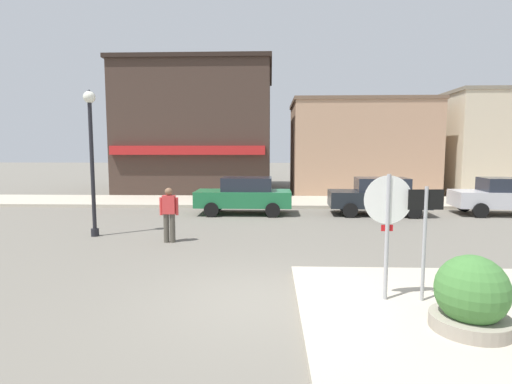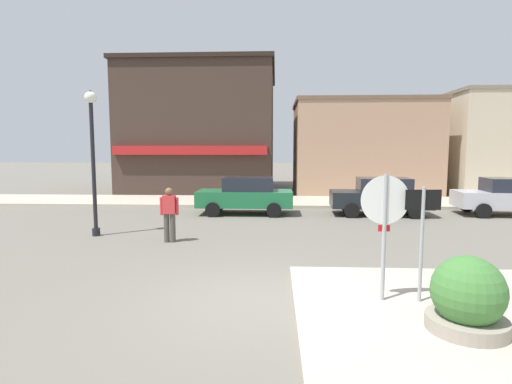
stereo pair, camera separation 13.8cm
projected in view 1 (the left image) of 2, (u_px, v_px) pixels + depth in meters
ground_plane at (261, 301)px, 7.16m from camera, size 160.00×160.00×0.00m
sidewalk_corner at (503, 317)px, 6.28m from camera, size 6.40×4.80×0.15m
kerb_far at (267, 202)px, 20.50m from camera, size 80.00×4.00×0.15m
stop_sign at (387, 221)px, 6.71m from camera, size 0.82×0.08×2.30m
one_way_sign at (425, 232)px, 6.67m from camera, size 0.60×0.07×2.10m
planter at (471, 301)px, 5.66m from camera, size 1.10×1.10×1.23m
lamp_post at (91, 142)px, 12.27m from camera, size 0.36×0.36×4.54m
parked_car_nearest at (244, 195)px, 16.88m from camera, size 4.01×1.89×1.56m
parked_car_second at (379, 196)px, 16.66m from camera, size 4.08×2.03×1.56m
parked_car_third at (505, 196)px, 16.59m from camera, size 4.13×2.15×1.56m
pedestrian_crossing_near at (169, 213)px, 11.65m from camera, size 0.55×0.24×1.61m
building_corner_shop at (203, 131)px, 27.17m from camera, size 9.42×10.44×8.03m
building_storefront_left_near at (358, 148)px, 24.90m from camera, size 8.36×5.95×5.68m
building_storefront_left_mid at (510, 144)px, 24.35m from camera, size 8.35×5.69×6.16m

